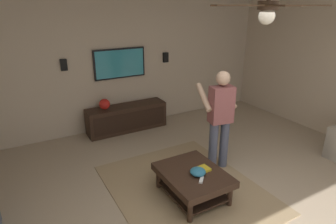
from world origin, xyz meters
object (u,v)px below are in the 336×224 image
at_px(tv, 120,63).
at_px(vase_round, 105,104).
at_px(bowl, 198,172).
at_px(book, 202,170).
at_px(person_standing, 220,115).
at_px(coffee_table, 193,178).
at_px(ceiling_fan, 267,8).
at_px(remote_white, 201,180).
at_px(wall_speaker_right, 64,65).
at_px(wall_speaker_left, 166,57).
at_px(media_console, 127,118).

xyz_separation_m(tv, vase_round, (-0.23, 0.46, -0.75)).
height_order(bowl, book, bowl).
height_order(person_standing, vase_round, person_standing).
relative_size(coffee_table, vase_round, 4.55).
relative_size(bowl, ceiling_fan, 0.18).
distance_m(person_standing, remote_white, 1.20).
distance_m(remote_white, book, 0.24).
distance_m(tv, wall_speaker_right, 1.12).
bearing_deg(wall_speaker_left, remote_white, 159.04).
distance_m(remote_white, vase_round, 2.91).
bearing_deg(tv, bowl, -1.08).
height_order(bowl, remote_white, bowl).
bearing_deg(book, wall_speaker_left, -114.05).
height_order(coffee_table, bowl, bowl).
distance_m(media_console, wall_speaker_right, 1.67).
bearing_deg(coffee_table, media_console, -1.51).
xyz_separation_m(person_standing, remote_white, (-0.69, 0.83, -0.52)).
relative_size(media_console, tv, 1.54).
height_order(tv, book, tv).
xyz_separation_m(bowl, remote_white, (-0.14, 0.04, -0.04)).
bearing_deg(remote_white, book, 7.55).
bearing_deg(bowl, ceiling_fan, -154.03).
xyz_separation_m(wall_speaker_left, ceiling_fan, (-3.58, 0.86, 1.09)).
bearing_deg(ceiling_fan, wall_speaker_right, 20.69).
height_order(coffee_table, tv, tv).
bearing_deg(coffee_table, ceiling_fan, -156.23).
bearing_deg(bowl, book, -62.32).
xyz_separation_m(tv, bowl, (-2.96, 0.06, -0.96)).
relative_size(person_standing, ceiling_fan, 1.40).
bearing_deg(vase_round, bowl, -171.62).
bearing_deg(wall_speaker_right, tv, -90.68).
height_order(coffee_table, book, book).
distance_m(person_standing, ceiling_fan, 2.04).
xyz_separation_m(tv, person_standing, (-2.41, -0.74, -0.48)).
relative_size(person_standing, book, 7.45).
bearing_deg(person_standing, bowl, 135.13).
xyz_separation_m(person_standing, wall_speaker_left, (2.42, -0.36, 0.51)).
relative_size(remote_white, vase_round, 0.68).
xyz_separation_m(coffee_table, vase_round, (2.64, 0.39, 0.36)).
height_order(coffee_table, vase_round, vase_round).
bearing_deg(person_standing, tv, 27.16).
distance_m(wall_speaker_left, wall_speaker_right, 2.21).
height_order(bowl, wall_speaker_right, wall_speaker_right).
height_order(media_console, bowl, media_console).
bearing_deg(remote_white, ceiling_fan, -100.45).
distance_m(coffee_table, tv, 3.08).
distance_m(person_standing, wall_speaker_left, 2.50).
bearing_deg(wall_speaker_left, media_console, 103.00).
bearing_deg(person_standing, wall_speaker_left, 1.61).
bearing_deg(book, bowl, 23.37).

